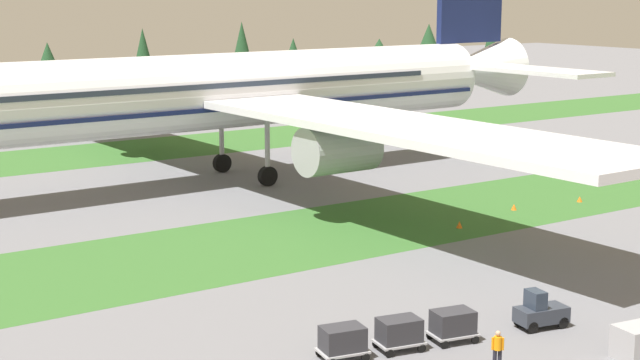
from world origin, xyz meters
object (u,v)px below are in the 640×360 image
(cargo_dolly_lead, at_px, (453,323))
(cargo_dolly_second, at_px, (399,331))
(airliner, at_px, (222,91))
(taxiway_marker_0, at_px, (459,225))
(taxiway_marker_2, at_px, (514,207))
(baggage_tug, at_px, (540,312))
(ground_crew_marshaller, at_px, (498,348))
(uld_container_2, at_px, (638,342))
(cargo_dolly_third, at_px, (343,340))
(taxiway_marker_1, at_px, (580,199))

(cargo_dolly_lead, distance_m, cargo_dolly_second, 2.90)
(airliner, height_order, taxiway_marker_0, airliner)
(taxiway_marker_2, bearing_deg, baggage_tug, -132.75)
(ground_crew_marshaller, relative_size, uld_container_2, 0.87)
(airliner, xyz_separation_m, taxiway_marker_0, (5.55, -24.54, -7.76))
(cargo_dolly_third, distance_m, taxiway_marker_0, 26.52)
(cargo_dolly_lead, xyz_separation_m, taxiway_marker_1, (29.57, 17.81, -0.69))
(airliner, bearing_deg, cargo_dolly_third, 157.17)
(baggage_tug, height_order, taxiway_marker_1, baggage_tug)
(taxiway_marker_2, bearing_deg, taxiway_marker_0, -165.44)
(cargo_dolly_lead, bearing_deg, taxiway_marker_1, 132.44)
(airliner, xyz_separation_m, taxiway_marker_1, (19.38, -23.50, -7.79))
(taxiway_marker_0, relative_size, taxiway_marker_2, 1.04)
(taxiway_marker_2, bearing_deg, uld_container_2, -125.04)
(taxiway_marker_2, bearing_deg, cargo_dolly_lead, -141.05)
(taxiway_marker_1, bearing_deg, cargo_dolly_lead, -148.94)
(cargo_dolly_second, relative_size, cargo_dolly_third, 1.00)
(ground_crew_marshaller, bearing_deg, uld_container_2, 14.94)
(cargo_dolly_lead, xyz_separation_m, cargo_dolly_third, (-5.69, 1.14, 0.00))
(cargo_dolly_third, height_order, ground_crew_marshaller, ground_crew_marshaller)
(cargo_dolly_second, xyz_separation_m, taxiway_marker_1, (32.41, 17.24, -0.69))
(cargo_dolly_second, height_order, cargo_dolly_third, same)
(taxiway_marker_1, bearing_deg, cargo_dolly_second, -151.99)
(ground_crew_marshaller, height_order, uld_container_2, ground_crew_marshaller)
(cargo_dolly_third, bearing_deg, taxiway_marker_1, 126.68)
(baggage_tug, bearing_deg, cargo_dolly_lead, -90.00)
(baggage_tug, relative_size, taxiway_marker_2, 5.85)
(uld_container_2, relative_size, taxiway_marker_2, 4.17)
(cargo_dolly_third, height_order, taxiway_marker_1, cargo_dolly_third)
(cargo_dolly_second, height_order, taxiway_marker_2, cargo_dolly_second)
(baggage_tug, relative_size, taxiway_marker_1, 6.18)
(cargo_dolly_second, xyz_separation_m, ground_crew_marshaller, (2.25, -4.18, 0.03))
(taxiway_marker_1, bearing_deg, airliner, 129.51)
(baggage_tug, distance_m, cargo_dolly_second, 7.93)
(cargo_dolly_lead, bearing_deg, airliner, 177.52)
(uld_container_2, bearing_deg, taxiway_marker_1, 45.21)
(ground_crew_marshaller, xyz_separation_m, taxiway_marker_0, (16.33, 20.38, -0.70))
(cargo_dolly_third, relative_size, uld_container_2, 1.23)
(taxiway_marker_2, bearing_deg, cargo_dolly_second, -145.09)
(taxiway_marker_0, bearing_deg, ground_crew_marshaller, -128.72)
(cargo_dolly_third, distance_m, uld_container_2, 13.51)
(baggage_tug, relative_size, cargo_dolly_second, 1.14)
(ground_crew_marshaller, height_order, taxiway_marker_1, ground_crew_marshaller)
(taxiway_marker_2, bearing_deg, ground_crew_marshaller, -136.76)
(baggage_tug, distance_m, ground_crew_marshaller, 6.11)
(baggage_tug, height_order, uld_container_2, baggage_tug)
(airliner, relative_size, taxiway_marker_1, 190.82)
(airliner, height_order, baggage_tug, airliner)
(cargo_dolly_third, height_order, taxiway_marker_0, cargo_dolly_third)
(uld_container_2, bearing_deg, cargo_dolly_lead, 130.49)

